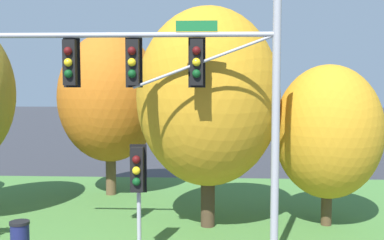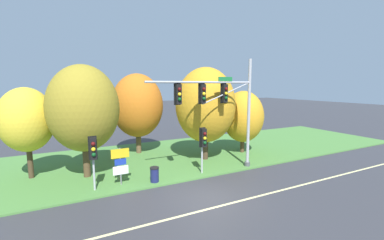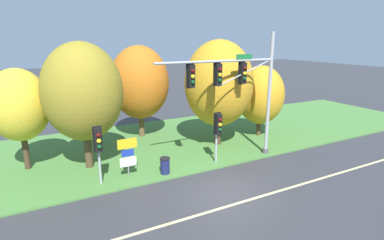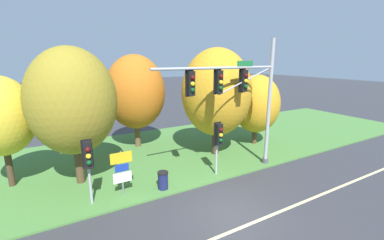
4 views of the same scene
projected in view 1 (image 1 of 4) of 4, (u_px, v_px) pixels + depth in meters
The scene contains 7 objects.
grass_verge at pixel (122, 208), 18.56m from camera, with size 48.00×11.50×0.10m, color #477A38.
traffic_signal_mast at pixel (189, 85), 12.81m from camera, with size 7.82×0.49×7.73m.
pedestrian_signal_near_kerb at pixel (138, 176), 13.13m from camera, with size 0.46×0.55×3.14m.
tree_behind_signpost at pixel (110, 98), 20.31m from camera, with size 4.36×4.36×6.89m.
tree_mid_verge at pixel (208, 97), 15.80m from camera, with size 4.71×4.71×7.30m.
tree_tall_centre at pixel (328, 132), 16.02m from camera, with size 3.58×3.58×5.42m.
trash_bin at pixel (20, 237), 13.55m from camera, with size 0.56×0.56×0.93m.
Camera 1 is at (3.65, -9.80, 4.98)m, focal length 45.00 mm.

